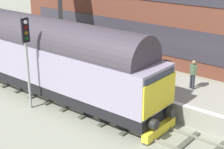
{
  "coord_description": "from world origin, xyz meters",
  "views": [
    {
      "loc": [
        -12.95,
        -11.11,
        8.45
      ],
      "look_at": [
        0.2,
        -0.33,
        2.29
      ],
      "focal_mm": 57.05,
      "sensor_mm": 36.0,
      "label": 1
    }
  ],
  "objects": [
    {
      "name": "platform_number_sign",
      "position": [
        1.95,
        -2.48,
        2.36
      ],
      "size": [
        0.1,
        0.44,
        2.05
      ],
      "color": "slate",
      "rests_on": "station_platform"
    },
    {
      "name": "ground_plane",
      "position": [
        0.0,
        0.0,
        0.0
      ],
      "size": [
        140.0,
        140.0,
        0.0
      ],
      "primitive_type": "plane",
      "color": "gray",
      "rests_on": "ground"
    },
    {
      "name": "signal_post_far",
      "position": [
        -1.95,
        3.69,
        3.26
      ],
      "size": [
        0.44,
        0.22,
        5.02
      ],
      "color": "gray",
      "rests_on": "ground"
    },
    {
      "name": "waiting_passenger",
      "position": [
        3.97,
        -2.96,
        1.99
      ],
      "size": [
        0.44,
        0.48,
        1.64
      ],
      "rotation": [
        0.0,
        0.0,
        1.21
      ],
      "color": "#272A32",
      "rests_on": "station_platform"
    },
    {
      "name": "diesel_locomotive",
      "position": [
        0.0,
        5.42,
        2.48
      ],
      "size": [
        2.74,
        17.88,
        4.68
      ],
      "color": "black",
      "rests_on": "ground"
    },
    {
      "name": "track_main",
      "position": [
        0.0,
        -0.0,
        0.05
      ],
      "size": [
        2.5,
        60.0,
        0.15
      ],
      "color": "slate",
      "rests_on": "ground"
    },
    {
      "name": "station_platform",
      "position": [
        3.6,
        0.0,
        0.5
      ],
      "size": [
        4.0,
        44.0,
        1.01
      ],
      "color": "gray",
      "rests_on": "ground"
    }
  ]
}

